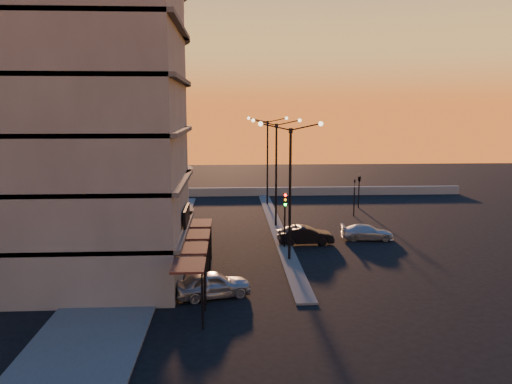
% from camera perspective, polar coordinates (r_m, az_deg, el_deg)
% --- Properties ---
extents(ground, '(120.00, 120.00, 0.00)m').
position_cam_1_polar(ground, '(34.81, 3.82, -7.79)').
color(ground, black).
rests_on(ground, ground).
extents(sidewalk_west, '(5.00, 40.00, 0.12)m').
position_cam_1_polar(sidewalk_west, '(38.92, -12.54, -6.04)').
color(sidewalk_west, '#4D4D4B').
rests_on(sidewalk_west, ground).
extents(median, '(1.20, 36.00, 0.12)m').
position_cam_1_polar(median, '(44.39, 2.28, -3.89)').
color(median, '#4D4D4B').
rests_on(median, ground).
extents(parapet, '(44.00, 0.50, 1.00)m').
position_cam_1_polar(parapet, '(60.11, 2.77, 0.07)').
color(parapet, slate).
rests_on(parapet, ground).
extents(building, '(14.35, 17.08, 25.00)m').
position_cam_1_polar(building, '(34.52, -20.21, 11.55)').
color(building, '#67615B').
rests_on(building, ground).
extents(streetlamp_near, '(4.32, 0.32, 9.51)m').
position_cam_1_polar(streetlamp_near, '(33.58, 3.92, 1.36)').
color(streetlamp_near, black).
rests_on(streetlamp_near, ground).
extents(streetlamp_mid, '(4.32, 0.32, 9.51)m').
position_cam_1_polar(streetlamp_mid, '(43.44, 2.33, 3.22)').
color(streetlamp_mid, black).
rests_on(streetlamp_mid, ground).
extents(streetlamp_far, '(4.32, 0.32, 9.51)m').
position_cam_1_polar(streetlamp_far, '(53.36, 1.32, 4.39)').
color(streetlamp_far, black).
rests_on(streetlamp_far, ground).
extents(traffic_light_main, '(0.28, 0.44, 4.25)m').
position_cam_1_polar(traffic_light_main, '(36.85, 3.34, -2.17)').
color(traffic_light_main, black).
rests_on(traffic_light_main, ground).
extents(signal_east_a, '(0.13, 0.16, 3.60)m').
position_cam_1_polar(signal_east_a, '(49.24, 11.17, -0.51)').
color(signal_east_a, black).
rests_on(signal_east_a, ground).
extents(signal_east_b, '(0.42, 1.99, 3.60)m').
position_cam_1_polar(signal_east_b, '(53.26, 11.72, 1.49)').
color(signal_east_b, black).
rests_on(signal_east_b, ground).
extents(car_hatchback, '(4.55, 2.73, 1.45)m').
position_cam_1_polar(car_hatchback, '(28.19, -4.99, -10.46)').
color(car_hatchback, '#9B9EA2').
rests_on(car_hatchback, ground).
extents(car_sedan, '(4.33, 1.66, 1.41)m').
position_cam_1_polar(car_sedan, '(38.77, 5.67, -4.93)').
color(car_sedan, black).
rests_on(car_sedan, ground).
extents(car_wagon, '(4.27, 2.04, 1.20)m').
position_cam_1_polar(car_wagon, '(40.88, 12.60, -4.51)').
color(car_wagon, '#B0B4B8').
rests_on(car_wagon, ground).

